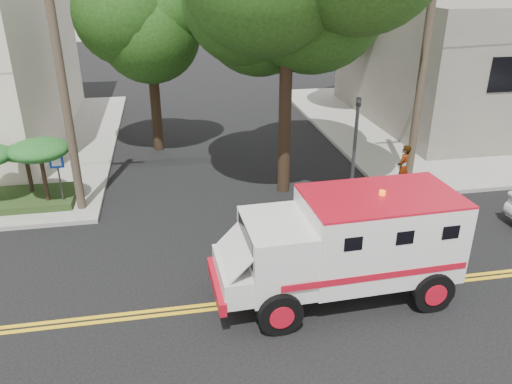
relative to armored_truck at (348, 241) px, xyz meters
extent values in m
plane|color=black|center=(-1.52, 0.06, -1.53)|extent=(100.00, 100.00, 0.00)
cube|color=gray|center=(11.98, 13.56, -1.45)|extent=(17.00, 17.00, 0.15)
cube|color=#686259|center=(13.48, 14.06, 1.62)|extent=(14.00, 12.00, 6.00)
cylinder|color=#382D23|center=(-7.12, 6.06, 2.97)|extent=(0.28, 0.28, 9.00)
cylinder|color=#382D23|center=(4.78, 6.26, 2.97)|extent=(0.28, 0.28, 9.00)
cylinder|color=black|center=(-0.02, 6.56, 1.97)|extent=(0.44, 0.44, 7.00)
cylinder|color=black|center=(-4.52, 12.06, 1.27)|extent=(0.44, 0.44, 5.60)
sphere|color=#16360E|center=(-4.52, 12.06, 4.07)|extent=(3.92, 3.92, 3.92)
sphere|color=#16360E|center=(-3.68, 11.50, 4.49)|extent=(3.36, 3.36, 3.36)
cylinder|color=black|center=(6.98, 16.06, 1.45)|extent=(0.44, 0.44, 5.95)
sphere|color=#16360E|center=(6.98, 16.06, 4.42)|extent=(4.20, 4.20, 4.20)
cylinder|color=#3F3F42|center=(2.28, 5.66, 0.27)|extent=(0.12, 0.12, 3.60)
imported|color=#3F3F42|center=(2.28, 5.66, 1.62)|extent=(0.15, 0.18, 0.90)
cylinder|color=#3F3F42|center=(-7.72, 6.26, -0.53)|extent=(0.06, 0.06, 2.00)
cube|color=#0C33A5|center=(-7.72, 6.20, 0.27)|extent=(0.45, 0.03, 0.45)
cube|color=#1E3314|center=(-9.02, 6.86, -1.26)|extent=(3.20, 2.00, 0.24)
cylinder|color=black|center=(-8.92, 7.26, -0.46)|extent=(0.14, 0.14, 1.36)
ellipsoid|color=#14441A|center=(-8.92, 7.26, 0.31)|extent=(1.55, 1.55, 0.54)
cylinder|color=black|center=(-8.22, 6.36, -0.30)|extent=(0.14, 0.14, 1.68)
ellipsoid|color=#14441A|center=(-8.22, 6.36, 0.65)|extent=(1.91, 1.91, 0.66)
cube|color=silver|center=(0.76, 0.03, 0.11)|extent=(3.74, 2.30, 1.97)
cube|color=silver|center=(-1.77, -0.07, -0.07)|extent=(1.58, 2.12, 1.60)
cube|color=black|center=(-2.50, -0.10, 0.35)|extent=(0.12, 1.60, 0.66)
cube|color=silver|center=(-2.75, -0.11, -0.54)|extent=(0.92, 1.91, 0.66)
cube|color=#B00D1E|center=(-3.22, -0.13, -0.78)|extent=(0.25, 2.02, 0.33)
cube|color=#B00D1E|center=(0.76, 0.03, 1.13)|extent=(3.74, 2.30, 0.06)
cylinder|color=black|center=(-1.92, -1.13, -1.01)|extent=(1.04, 0.34, 1.03)
cylinder|color=black|center=(-2.00, 0.97, -1.01)|extent=(1.04, 0.34, 1.03)
cylinder|color=black|center=(1.84, -0.98, -1.01)|extent=(1.04, 0.34, 1.03)
cylinder|color=black|center=(1.75, 1.12, -1.01)|extent=(1.04, 0.34, 1.03)
imported|color=gray|center=(4.15, 5.56, -0.54)|extent=(0.72, 0.71, 1.68)
imported|color=gray|center=(9.07, 8.85, -0.42)|extent=(1.14, 1.03, 1.92)
camera|label=1|loc=(-4.07, -9.90, 6.04)|focal=35.00mm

